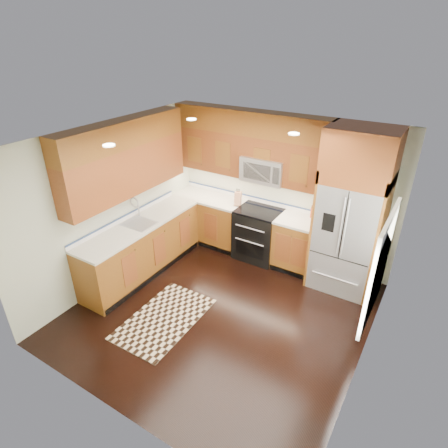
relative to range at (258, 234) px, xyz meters
The scene contains 16 objects.
ground 1.75m from the range, 81.47° to the right, with size 4.00×4.00×0.00m, color black.
wall_back 0.93m from the range, 53.04° to the left, with size 4.00×0.02×2.60m, color beige.
wall_left 2.56m from the range, 136.38° to the right, with size 0.02×4.00×2.60m, color beige.
wall_right 2.92m from the range, 36.55° to the right, with size 0.02×4.00×2.60m, color beige.
window 2.83m from the range, 33.39° to the right, with size 0.04×1.10×1.30m.
base_cabinets 1.25m from the range, 141.90° to the right, with size 2.85×3.00×0.90m.
countertop 1.16m from the range, 142.09° to the right, with size 2.86×3.01×0.04m.
upper_cabinets 1.89m from the range, 147.22° to the right, with size 2.85×3.00×1.15m.
range is the anchor object (origin of this frame).
microwave 1.20m from the range, 90.19° to the left, with size 0.76×0.40×0.42m.
refrigerator 1.76m from the range, ahead, with size 0.98×0.75×2.60m.
sink_faucet 2.13m from the range, 135.87° to the right, with size 0.54×0.44×0.37m.
rug 2.31m from the range, 99.52° to the right, with size 0.88×1.47×0.01m, color black.
knife_block 0.74m from the range, behind, with size 0.15×0.18×0.31m.
utensil_crock 1.10m from the range, 15.02° to the left, with size 0.15×0.15×0.32m.
cutting_board 1.14m from the range, 15.23° to the left, with size 0.32×0.32×0.02m, color brown.
Camera 1 is at (2.32, -3.68, 3.78)m, focal length 30.00 mm.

